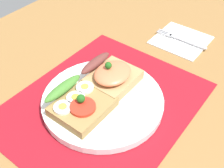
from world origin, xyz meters
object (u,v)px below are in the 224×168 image
(sandwich_salmon, at_px, (111,75))
(napkin, at_px, (181,40))
(sandwich_egg_tomato, at_px, (79,103))
(plate, at_px, (103,101))
(fork, at_px, (180,39))

(sandwich_salmon, distance_m, napkin, 0.26)
(sandwich_egg_tomato, xyz_separation_m, sandwich_salmon, (0.09, -0.00, 0.01))
(sandwich_salmon, relative_size, napkin, 0.78)
(sandwich_egg_tomato, relative_size, napkin, 0.81)
(sandwich_egg_tomato, bearing_deg, plate, -19.53)
(plate, height_order, napkin, plate)
(napkin, relative_size, fork, 0.94)
(sandwich_egg_tomato, bearing_deg, napkin, -5.91)
(fork, bearing_deg, napkin, -27.85)
(plate, distance_m, sandwich_salmon, 0.06)
(sandwich_salmon, relative_size, fork, 0.73)
(plate, bearing_deg, fork, -3.17)
(sandwich_salmon, bearing_deg, fork, -7.02)
(plate, xyz_separation_m, sandwich_egg_tomato, (-0.05, 0.02, 0.02))
(sandwich_salmon, height_order, fork, sandwich_salmon)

